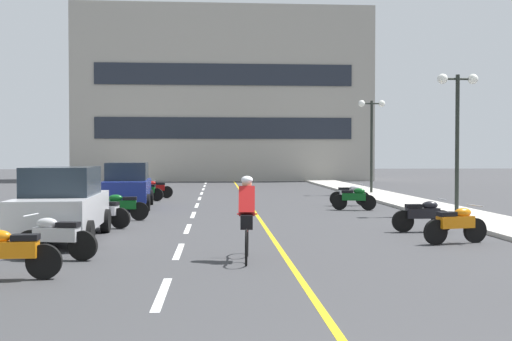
# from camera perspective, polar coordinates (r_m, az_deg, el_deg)

# --- Properties ---
(ground_plane) EXTENTS (140.00, 140.00, 0.00)m
(ground_plane) POSITION_cam_1_polar(r_m,az_deg,el_deg) (24.14, -1.03, -3.55)
(ground_plane) COLOR #38383A
(curb_left) EXTENTS (2.40, 72.00, 0.12)m
(curb_left) POSITION_cam_1_polar(r_m,az_deg,el_deg) (27.76, -16.38, -2.84)
(curb_left) COLOR #B7B2A8
(curb_left) RESTS_ON ground
(curb_right) EXTENTS (2.40, 72.00, 0.12)m
(curb_right) POSITION_cam_1_polar(r_m,az_deg,el_deg) (28.36, 13.37, -2.73)
(curb_right) COLOR #B7B2A8
(curb_right) RESTS_ON ground
(lane_dash_1) EXTENTS (0.14, 2.20, 0.01)m
(lane_dash_1) POSITION_cam_1_polar(r_m,az_deg,el_deg) (9.30, -9.03, -11.61)
(lane_dash_1) COLOR silver
(lane_dash_1) RESTS_ON ground
(lane_dash_2) EXTENTS (0.14, 2.20, 0.01)m
(lane_dash_2) POSITION_cam_1_polar(r_m,az_deg,el_deg) (13.21, -7.44, -7.71)
(lane_dash_2) COLOR silver
(lane_dash_2) RESTS_ON ground
(lane_dash_3) EXTENTS (0.14, 2.20, 0.01)m
(lane_dash_3) POSITION_cam_1_polar(r_m,az_deg,el_deg) (17.17, -6.60, -5.59)
(lane_dash_3) COLOR silver
(lane_dash_3) RESTS_ON ground
(lane_dash_4) EXTENTS (0.14, 2.20, 0.01)m
(lane_dash_4) POSITION_cam_1_polar(r_m,az_deg,el_deg) (21.14, -6.07, -4.26)
(lane_dash_4) COLOR silver
(lane_dash_4) RESTS_ON ground
(lane_dash_5) EXTENTS (0.14, 2.20, 0.01)m
(lane_dash_5) POSITION_cam_1_polar(r_m,az_deg,el_deg) (25.12, -5.71, -3.36)
(lane_dash_5) COLOR silver
(lane_dash_5) RESTS_ON ground
(lane_dash_6) EXTENTS (0.14, 2.20, 0.01)m
(lane_dash_6) POSITION_cam_1_polar(r_m,az_deg,el_deg) (29.11, -5.45, -2.70)
(lane_dash_6) COLOR silver
(lane_dash_6) RESTS_ON ground
(lane_dash_7) EXTENTS (0.14, 2.20, 0.01)m
(lane_dash_7) POSITION_cam_1_polar(r_m,az_deg,el_deg) (33.10, -5.26, -2.20)
(lane_dash_7) COLOR silver
(lane_dash_7) RESTS_ON ground
(lane_dash_8) EXTENTS (0.14, 2.20, 0.01)m
(lane_dash_8) POSITION_cam_1_polar(r_m,az_deg,el_deg) (37.09, -5.10, -1.81)
(lane_dash_8) COLOR silver
(lane_dash_8) RESTS_ON ground
(lane_dash_9) EXTENTS (0.14, 2.20, 0.01)m
(lane_dash_9) POSITION_cam_1_polar(r_m,az_deg,el_deg) (41.08, -4.98, -1.49)
(lane_dash_9) COLOR silver
(lane_dash_9) RESTS_ON ground
(lane_dash_10) EXTENTS (0.14, 2.20, 0.01)m
(lane_dash_10) POSITION_cam_1_polar(r_m,az_deg,el_deg) (45.07, -4.88, -1.24)
(lane_dash_10) COLOR silver
(lane_dash_10) RESTS_ON ground
(lane_dash_11) EXTENTS (0.14, 2.20, 0.01)m
(lane_dash_11) POSITION_cam_1_polar(r_m,az_deg,el_deg) (49.07, -4.79, -1.02)
(lane_dash_11) COLOR silver
(lane_dash_11) RESTS_ON ground
(centre_line_yellow) EXTENTS (0.12, 66.00, 0.01)m
(centre_line_yellow) POSITION_cam_1_polar(r_m,az_deg,el_deg) (27.14, -0.81, -2.99)
(centre_line_yellow) COLOR gold
(centre_line_yellow) RESTS_ON ground
(office_building) EXTENTS (24.74, 7.54, 14.44)m
(office_building) POSITION_cam_1_polar(r_m,az_deg,el_deg) (51.98, -3.10, 7.08)
(office_building) COLOR #9E998E
(office_building) RESTS_ON ground
(street_lamp_mid) EXTENTS (1.46, 0.36, 4.86)m
(street_lamp_mid) POSITION_cam_1_polar(r_m,az_deg,el_deg) (22.11, 18.83, 5.51)
(street_lamp_mid) COLOR black
(street_lamp_mid) RESTS_ON curb_right
(street_lamp_far) EXTENTS (1.46, 0.36, 4.96)m
(street_lamp_far) POSITION_cam_1_polar(r_m,az_deg,el_deg) (32.48, 11.07, 4.35)
(street_lamp_far) COLOR black
(street_lamp_far) RESTS_ON curb_right
(parked_car_near) EXTENTS (2.07, 4.27, 1.82)m
(parked_car_near) POSITION_cam_1_polar(r_m,az_deg,el_deg) (15.44, -18.14, -3.03)
(parked_car_near) COLOR black
(parked_car_near) RESTS_ON ground
(parked_car_mid) EXTENTS (2.13, 4.30, 1.82)m
(parked_car_mid) POSITION_cam_1_polar(r_m,az_deg,el_deg) (24.37, -12.28, -1.38)
(parked_car_mid) COLOR black
(parked_car_mid) RESTS_ON ground
(motorcycle_2) EXTENTS (1.70, 0.60, 0.92)m
(motorcycle_2) POSITION_cam_1_polar(r_m,az_deg,el_deg) (10.89, -22.64, -7.26)
(motorcycle_2) COLOR black
(motorcycle_2) RESTS_ON ground
(motorcycle_3) EXTENTS (1.69, 0.63, 0.92)m
(motorcycle_3) POSITION_cam_1_polar(r_m,az_deg,el_deg) (12.61, -18.71, -6.05)
(motorcycle_3) COLOR black
(motorcycle_3) RESTS_ON ground
(motorcycle_4) EXTENTS (1.68, 0.67, 0.92)m
(motorcycle_4) POSITION_cam_1_polar(r_m,az_deg,el_deg) (14.91, 18.71, -4.90)
(motorcycle_4) COLOR black
(motorcycle_4) RESTS_ON ground
(motorcycle_5) EXTENTS (1.70, 0.60, 0.92)m
(motorcycle_5) POSITION_cam_1_polar(r_m,az_deg,el_deg) (16.92, 15.80, -4.14)
(motorcycle_5) COLOR black
(motorcycle_5) RESTS_ON ground
(motorcycle_6) EXTENTS (1.64, 0.78, 0.92)m
(motorcycle_6) POSITION_cam_1_polar(r_m,az_deg,el_deg) (17.74, -14.56, -3.87)
(motorcycle_6) COLOR black
(motorcycle_6) RESTS_ON ground
(motorcycle_7) EXTENTS (1.70, 0.60, 0.92)m
(motorcycle_7) POSITION_cam_1_polar(r_m,az_deg,el_deg) (19.57, -12.81, -3.37)
(motorcycle_7) COLOR black
(motorcycle_7) RESTS_ON ground
(motorcycle_8) EXTENTS (1.67, 0.68, 0.92)m
(motorcycle_8) POSITION_cam_1_polar(r_m,az_deg,el_deg) (23.09, 9.44, -2.62)
(motorcycle_8) COLOR black
(motorcycle_8) RESTS_ON ground
(motorcycle_9) EXTENTS (1.70, 0.60, 0.92)m
(motorcycle_9) POSITION_cam_1_polar(r_m,az_deg,el_deg) (25.10, 9.05, -2.30)
(motorcycle_9) COLOR black
(motorcycle_9) RESTS_ON ground
(motorcycle_10) EXTENTS (1.69, 0.62, 0.92)m
(motorcycle_10) POSITION_cam_1_polar(r_m,az_deg,el_deg) (27.85, -10.64, -1.94)
(motorcycle_10) COLOR black
(motorcycle_10) RESTS_ON ground
(motorcycle_11) EXTENTS (1.70, 0.60, 0.92)m
(motorcycle_11) POSITION_cam_1_polar(r_m,az_deg,el_deg) (29.62, -9.68, -1.73)
(motorcycle_11) COLOR black
(motorcycle_11) RESTS_ON ground
(cyclist_rider) EXTENTS (0.42, 1.77, 1.71)m
(cyclist_rider) POSITION_cam_1_polar(r_m,az_deg,el_deg) (11.88, -0.89, -4.42)
(cyclist_rider) COLOR black
(cyclist_rider) RESTS_ON ground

